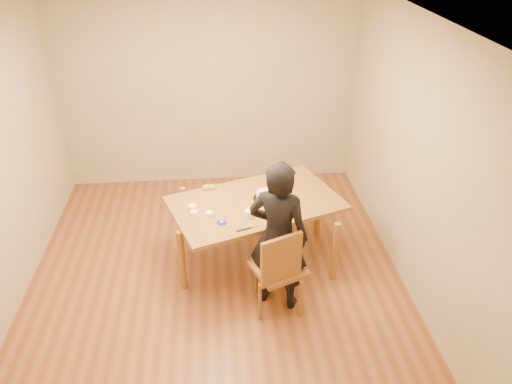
{
  "coord_description": "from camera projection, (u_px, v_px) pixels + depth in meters",
  "views": [
    {
      "loc": [
        0.04,
        -4.28,
        3.53
      ],
      "look_at": [
        0.46,
        0.24,
        0.9
      ],
      "focal_mm": 35.0,
      "sensor_mm": 36.0,
      "label": 1
    }
  ],
  "objects": [
    {
      "name": "frosting_dome",
      "position": [
        266.0,
        192.0,
        5.35
      ],
      "size": [
        0.19,
        0.19,
        0.03
      ],
      "primitive_type": "ellipsoid",
      "color": "white",
      "rests_on": "cake"
    },
    {
      "name": "cake",
      "position": [
        265.0,
        195.0,
        5.38
      ],
      "size": [
        0.2,
        0.2,
        0.06
      ],
      "primitive_type": "cylinder",
      "color": "white",
      "rests_on": "cake_plate"
    },
    {
      "name": "frosting_lid",
      "position": [
        222.0,
        223.0,
        5.0
      ],
      "size": [
        0.1,
        0.1,
        0.01
      ],
      "primitive_type": "cylinder",
      "color": "navy",
      "rests_on": "dining_table"
    },
    {
      "name": "ramekin_multi",
      "position": [
        194.0,
        213.0,
        5.12
      ],
      "size": [
        0.08,
        0.08,
        0.04
      ],
      "primitive_type": "cylinder",
      "color": "white",
      "rests_on": "dining_table"
    },
    {
      "name": "dining_table",
      "position": [
        256.0,
        203.0,
        5.37
      ],
      "size": [
        2.03,
        1.59,
        0.04
      ],
      "primitive_type": "cube",
      "rotation": [
        0.0,
        0.0,
        0.34
      ],
      "color": "brown",
      "rests_on": "floor"
    },
    {
      "name": "spatula",
      "position": [
        244.0,
        229.0,
        4.89
      ],
      "size": [
        0.16,
        0.06,
        0.01
      ],
      "primitive_type": "cube",
      "rotation": [
        0.0,
        0.0,
        0.32
      ],
      "color": "black",
      "rests_on": "dining_table"
    },
    {
      "name": "ramekin_yellow",
      "position": [
        192.0,
        208.0,
        5.21
      ],
      "size": [
        0.09,
        0.09,
        0.04
      ],
      "primitive_type": "cylinder",
      "color": "white",
      "rests_on": "dining_table"
    },
    {
      "name": "frosting_tub",
      "position": [
        249.0,
        214.0,
        5.07
      ],
      "size": [
        0.09,
        0.09,
        0.08
      ],
      "primitive_type": "cylinder",
      "color": "white",
      "rests_on": "dining_table"
    },
    {
      "name": "candy_box_pink",
      "position": [
        209.0,
        189.0,
        5.58
      ],
      "size": [
        0.13,
        0.07,
        0.02
      ],
      "primitive_type": "cube",
      "rotation": [
        0.0,
        0.0,
        0.06
      ],
      "color": "#E03492",
      "rests_on": "dining_table"
    },
    {
      "name": "person",
      "position": [
        278.0,
        237.0,
        4.72
      ],
      "size": [
        0.68,
        0.58,
        1.59
      ],
      "primitive_type": "imported",
      "rotation": [
        0.0,
        0.0,
        2.74
      ],
      "color": "black",
      "rests_on": "floor"
    },
    {
      "name": "ramekin_green",
      "position": [
        209.0,
        214.0,
        5.11
      ],
      "size": [
        0.08,
        0.08,
        0.04
      ],
      "primitive_type": "cylinder",
      "color": "white",
      "rests_on": "dining_table"
    },
    {
      "name": "dining_chair",
      "position": [
        278.0,
        268.0,
        4.86
      ],
      "size": [
        0.6,
        0.6,
        0.04
      ],
      "primitive_type": "cube",
      "rotation": [
        0.0,
        0.0,
        0.4
      ],
      "color": "brown",
      "rests_on": "floor"
    },
    {
      "name": "room_shell",
      "position": [
        211.0,
        151.0,
        5.07
      ],
      "size": [
        4.0,
        4.5,
        2.7
      ],
      "color": "brown",
      "rests_on": "ground"
    },
    {
      "name": "cake_plate",
      "position": [
        265.0,
        198.0,
        5.4
      ],
      "size": [
        0.26,
        0.26,
        0.02
      ],
      "primitive_type": "cylinder",
      "color": "#BA0F0C",
      "rests_on": "dining_table"
    },
    {
      "name": "frosting_dollop",
      "position": [
        222.0,
        221.0,
        4.99
      ],
      "size": [
        0.04,
        0.04,
        0.02
      ],
      "primitive_type": "ellipsoid",
      "color": "white",
      "rests_on": "frosting_lid"
    },
    {
      "name": "candy_box_green",
      "position": [
        209.0,
        187.0,
        5.58
      ],
      "size": [
        0.14,
        0.08,
        0.02
      ],
      "primitive_type": "cube",
      "rotation": [
        0.0,
        0.0,
        0.11
      ],
      "color": "#34941B",
      "rests_on": "candy_box_pink"
    }
  ]
}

